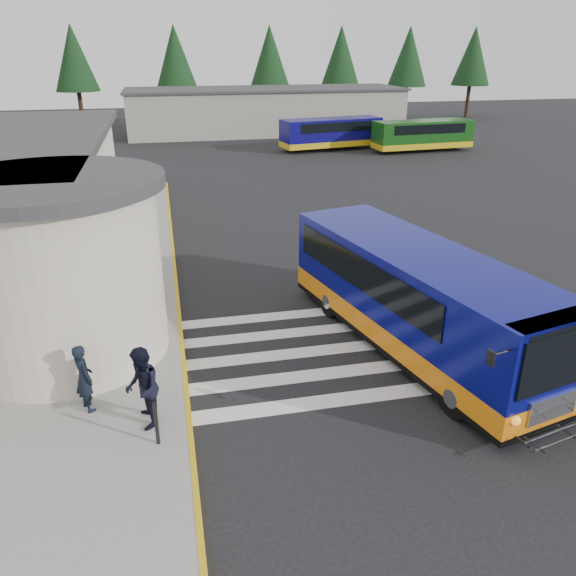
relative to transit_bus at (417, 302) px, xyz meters
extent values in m
plane|color=black|center=(-2.39, 1.10, -1.37)|extent=(140.00, 140.00, 0.00)
cube|color=gray|center=(-11.39, 5.10, -1.29)|extent=(10.00, 34.00, 0.15)
cube|color=gold|center=(-6.44, 5.10, -1.29)|extent=(0.12, 34.00, 0.16)
cylinder|color=beige|center=(-9.39, 1.60, 1.03)|extent=(5.20, 5.20, 4.50)
cylinder|color=#38383A|center=(-9.39, 1.60, 3.43)|extent=(5.80, 5.80, 0.30)
cube|color=black|center=(-8.87, 6.10, -0.12)|extent=(0.08, 1.20, 2.20)
cube|color=#38383A|center=(-8.39, 6.10, 1.18)|extent=(1.20, 1.80, 0.12)
cube|color=silver|center=(-2.89, -2.10, -1.36)|extent=(8.00, 0.55, 0.01)
cube|color=silver|center=(-2.89, -0.90, -1.36)|extent=(8.00, 0.55, 0.01)
cube|color=silver|center=(-2.89, 0.30, -1.36)|extent=(8.00, 0.55, 0.01)
cube|color=silver|center=(-2.89, 1.50, -1.36)|extent=(8.00, 0.55, 0.01)
cube|color=silver|center=(-2.89, 2.70, -1.36)|extent=(8.00, 0.55, 0.01)
cube|color=gray|center=(3.61, 43.10, 0.63)|extent=(26.00, 8.00, 4.00)
cube|color=#38383A|center=(3.61, 43.10, 2.73)|extent=(26.40, 8.40, 0.20)
cylinder|color=black|center=(-14.39, 51.10, 0.43)|extent=(0.44, 0.44, 3.60)
cone|color=black|center=(-14.39, 51.10, 5.43)|extent=(4.40, 4.40, 6.40)
cylinder|color=black|center=(-4.39, 51.10, 0.43)|extent=(0.44, 0.44, 3.60)
cone|color=black|center=(-4.39, 51.10, 5.43)|extent=(4.40, 4.40, 6.40)
cylinder|color=black|center=(5.61, 51.10, 0.43)|extent=(0.44, 0.44, 3.60)
cone|color=black|center=(5.61, 51.10, 5.43)|extent=(4.40, 4.40, 6.40)
cylinder|color=black|center=(13.61, 51.10, 0.43)|extent=(0.44, 0.44, 3.60)
cone|color=black|center=(13.61, 51.10, 5.43)|extent=(4.40, 4.40, 6.40)
cylinder|color=black|center=(21.61, 51.10, 0.43)|extent=(0.44, 0.44, 3.60)
cone|color=black|center=(21.61, 51.10, 5.43)|extent=(4.40, 4.40, 6.40)
cylinder|color=black|center=(29.61, 51.10, 0.43)|extent=(0.44, 0.44, 3.60)
cone|color=black|center=(29.61, 51.10, 5.43)|extent=(4.40, 4.40, 6.40)
cube|color=#080B66|center=(-0.01, 0.04, 0.27)|extent=(4.63, 9.71, 2.45)
cube|color=orange|center=(-0.01, 0.04, -0.66)|extent=(4.66, 9.75, 0.58)
cube|color=black|center=(-0.01, 0.04, -1.00)|extent=(4.65, 9.74, 0.23)
cube|color=black|center=(1.04, -4.55, 0.66)|extent=(2.25, 0.57, 1.30)
cube|color=silver|center=(1.04, -4.56, -0.48)|extent=(1.33, 0.36, 0.57)
cube|color=black|center=(-1.48, 0.55, 0.76)|extent=(1.57, 6.71, 0.94)
cube|color=black|center=(1.09, 1.14, 0.76)|extent=(1.57, 6.71, 0.94)
cylinder|color=black|center=(-0.43, -3.26, -0.87)|extent=(0.53, 1.04, 1.00)
cylinder|color=black|center=(1.80, -2.75, -0.87)|extent=(0.53, 1.04, 1.00)
cylinder|color=black|center=(-1.73, 2.42, -0.87)|extent=(0.53, 1.04, 1.00)
cylinder|color=black|center=(0.50, 2.93, -0.87)|extent=(0.53, 1.04, 1.00)
cube|color=black|center=(-0.77, -4.78, 1.08)|extent=(0.09, 0.19, 0.31)
imported|color=black|center=(-8.68, -1.38, -0.39)|extent=(0.64, 0.72, 1.66)
imported|color=black|center=(-7.37, -2.28, -0.27)|extent=(0.79, 0.97, 1.89)
cylinder|color=black|center=(-7.12, -3.00, -0.71)|extent=(0.08, 0.08, 1.01)
cube|color=#0B0756|center=(7.09, 32.27, 0.06)|extent=(8.56, 3.73, 2.12)
cube|color=gold|center=(7.09, 32.27, -0.80)|extent=(8.59, 3.76, 0.46)
cube|color=black|center=(7.09, 32.27, 0.56)|extent=(6.76, 3.45, 0.74)
cube|color=#124111|center=(14.07, 29.93, 0.02)|extent=(8.19, 2.88, 2.05)
cube|color=gold|center=(14.07, 29.93, -0.82)|extent=(8.22, 2.91, 0.45)
cube|color=black|center=(14.07, 29.93, 0.51)|extent=(6.42, 2.78, 0.71)
camera|label=1|loc=(-6.51, -12.95, 6.50)|focal=35.00mm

